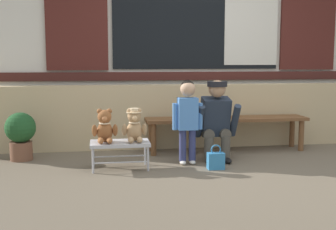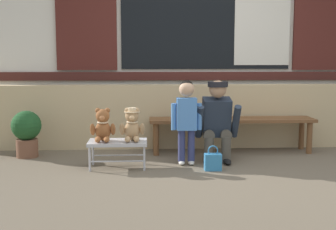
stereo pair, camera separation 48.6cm
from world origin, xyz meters
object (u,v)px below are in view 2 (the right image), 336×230
object	(u,v)px
wooden_bench_long	(232,123)
potted_plant	(26,131)
child_standing	(187,113)
adult_crouching	(218,121)
teddy_bear_plain	(103,126)
handbag_on_ground	(213,161)
teddy_bear_with_hat	(132,125)
small_display_bench	(118,144)

from	to	relation	value
wooden_bench_long	potted_plant	xyz separation A→B (m)	(-2.55, -0.14, -0.05)
child_standing	adult_crouching	size ratio (longest dim) A/B	1.01
teddy_bear_plain	wooden_bench_long	bearing A→B (deg)	25.21
teddy_bear_plain	handbag_on_ground	size ratio (longest dim) A/B	1.34
teddy_bear_plain	handbag_on_ground	world-z (taller)	teddy_bear_plain
teddy_bear_with_hat	potted_plant	distance (m)	1.44
teddy_bear_with_hat	child_standing	distance (m)	0.63
wooden_bench_long	child_standing	xyz separation A→B (m)	(-0.64, -0.64, 0.22)
small_display_bench	potted_plant	size ratio (longest dim) A/B	1.12
small_display_bench	adult_crouching	world-z (taller)	adult_crouching
potted_plant	teddy_bear_plain	bearing A→B (deg)	-31.21
teddy_bear_with_hat	child_standing	bearing A→B (deg)	9.13
wooden_bench_long	teddy_bear_plain	distance (m)	1.74
small_display_bench	child_standing	bearing A→B (deg)	7.40
adult_crouching	handbag_on_ground	xyz separation A→B (m)	(-0.12, -0.42, -0.38)
teddy_bear_plain	teddy_bear_with_hat	distance (m)	0.32
wooden_bench_long	small_display_bench	bearing A→B (deg)	-152.29
small_display_bench	teddy_bear_with_hat	xyz separation A→B (m)	(0.16, 0.00, 0.21)
wooden_bench_long	adult_crouching	bearing A→B (deg)	-118.23
potted_plant	teddy_bear_with_hat	bearing A→B (deg)	-24.53
small_display_bench	potted_plant	distance (m)	1.29
wooden_bench_long	handbag_on_ground	xyz separation A→B (m)	(-0.38, -0.92, -0.28)
teddy_bear_with_hat	potted_plant	world-z (taller)	teddy_bear_with_hat
handbag_on_ground	potted_plant	xyz separation A→B (m)	(-2.17, 0.77, 0.23)
small_display_bench	adult_crouching	bearing A→B (deg)	12.12
small_display_bench	handbag_on_ground	size ratio (longest dim) A/B	2.35
wooden_bench_long	handbag_on_ground	size ratio (longest dim) A/B	7.72
wooden_bench_long	adult_crouching	size ratio (longest dim) A/B	2.21
teddy_bear_plain	potted_plant	world-z (taller)	teddy_bear_plain
teddy_bear_plain	teddy_bear_with_hat	bearing A→B (deg)	0.13
teddy_bear_with_hat	handbag_on_ground	size ratio (longest dim) A/B	1.34
small_display_bench	adult_crouching	size ratio (longest dim) A/B	0.67
wooden_bench_long	handbag_on_ground	bearing A→B (deg)	-112.61
adult_crouching	handbag_on_ground	size ratio (longest dim) A/B	3.49
child_standing	small_display_bench	bearing A→B (deg)	-172.60
small_display_bench	handbag_on_ground	world-z (taller)	small_display_bench
teddy_bear_with_hat	adult_crouching	size ratio (longest dim) A/B	0.38
wooden_bench_long	small_display_bench	xyz separation A→B (m)	(-1.41, -0.74, -0.11)
adult_crouching	wooden_bench_long	bearing A→B (deg)	61.77
teddy_bear_plain	adult_crouching	distance (m)	1.33
adult_crouching	potted_plant	size ratio (longest dim) A/B	1.67
teddy_bear_plain	child_standing	size ratio (longest dim) A/B	0.38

